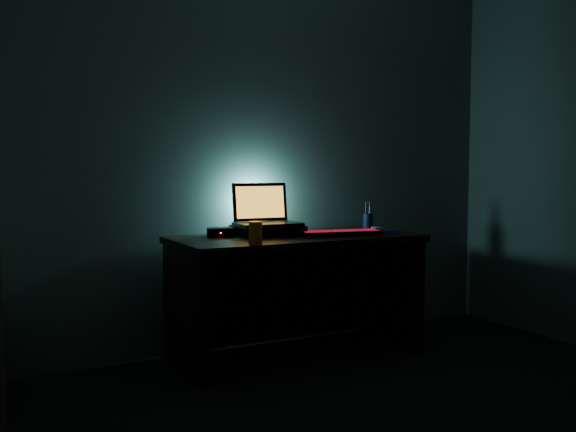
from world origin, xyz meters
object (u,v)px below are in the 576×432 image
object	(u,v)px
laptop	(265,215)
pen_cup	(368,221)
router	(220,232)
juice_glass	(255,233)
keyboard	(340,233)
mouse	(377,229)

from	to	relation	value
laptop	pen_cup	distance (m)	0.83
laptop	router	bearing A→B (deg)	178.49
laptop	juice_glass	bearing A→B (deg)	-117.68
keyboard	mouse	world-z (taller)	same
laptop	keyboard	xyz separation A→B (m)	(0.39, -0.27, -0.11)
laptop	juice_glass	distance (m)	0.51
router	pen_cup	bearing A→B (deg)	20.86
pen_cup	juice_glass	bearing A→B (deg)	-155.10
juice_glass	router	distance (m)	0.46
laptop	juice_glass	xyz separation A→B (m)	(-0.27, -0.44, -0.06)
laptop	keyboard	bearing A→B (deg)	-30.94
pen_cup	router	size ratio (longest dim) A/B	0.52
laptop	pen_cup	world-z (taller)	laptop
keyboard	juice_glass	world-z (taller)	juice_glass
juice_glass	pen_cup	bearing A→B (deg)	24.90
laptop	mouse	distance (m)	0.74
pen_cup	router	bearing A→B (deg)	-177.80
keyboard	mouse	distance (m)	0.33
mouse	laptop	bearing A→B (deg)	-178.49
mouse	router	size ratio (longest dim) A/B	0.47
router	keyboard	bearing A→B (deg)	-4.81
keyboard	mouse	size ratio (longest dim) A/B	5.81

